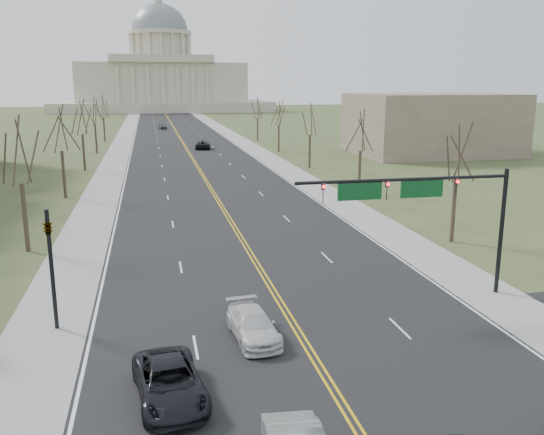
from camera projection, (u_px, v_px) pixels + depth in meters
name	position (u px, v px, depth m)	size (l,w,h in m)	color
road	(181.00, 140.00, 122.50)	(20.00, 380.00, 0.01)	black
cross_road	(327.00, 379.00, 23.46)	(120.00, 14.00, 0.01)	black
sidewalk_left	(123.00, 141.00, 120.07)	(4.00, 380.00, 0.03)	gray
sidewalk_right	(237.00, 138.00, 124.93)	(4.00, 380.00, 0.03)	gray
center_line	(181.00, 140.00, 122.50)	(0.42, 380.00, 0.01)	gold
edge_line_left	(134.00, 140.00, 120.52)	(0.15, 380.00, 0.01)	silver
edge_line_right	(227.00, 139.00, 124.49)	(0.15, 380.00, 0.01)	silver
capitol	(162.00, 77.00, 252.51)	(90.00, 60.00, 50.00)	beige
signal_mast	(420.00, 198.00, 30.80)	(12.12, 0.44, 7.20)	black
signal_left	(51.00, 256.00, 27.43)	(0.32, 0.36, 6.00)	black
tree_r_0	(457.00, 156.00, 42.25)	(3.74, 3.74, 8.50)	#372E21
tree_l_0	(19.00, 155.00, 39.69)	(3.96, 3.96, 9.00)	#372E21
tree_r_1	(361.00, 133.00, 61.30)	(3.74, 3.74, 8.50)	#372E21
tree_l_1	(60.00, 131.00, 58.74)	(3.96, 3.96, 9.00)	#372E21
tree_r_2	(310.00, 121.00, 80.34)	(3.74, 3.74, 8.50)	#372E21
tree_l_2	(81.00, 120.00, 77.79)	(3.96, 3.96, 9.00)	#372E21
tree_r_3	(279.00, 114.00, 99.39)	(3.74, 3.74, 8.50)	#372E21
tree_l_3	(94.00, 112.00, 96.83)	(3.96, 3.96, 9.00)	#372E21
tree_r_4	(257.00, 109.00, 118.44)	(3.74, 3.74, 8.50)	#372E21
tree_l_4	(103.00, 108.00, 115.88)	(3.96, 3.96, 9.00)	#372E21
bldg_right_mass	(430.00, 124.00, 97.09)	(25.00, 20.00, 10.00)	#6F5C4F
car_sb_outer_lead	(170.00, 382.00, 21.73)	(2.40, 5.22, 1.45)	black
car_sb_inner_second	(253.00, 325.00, 27.02)	(1.87, 4.61, 1.34)	silver
car_far_nb	(203.00, 145.00, 105.14)	(2.55, 5.53, 1.54)	black
car_far_sb	(163.00, 126.00, 150.49)	(1.82, 4.53, 1.54)	#515459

